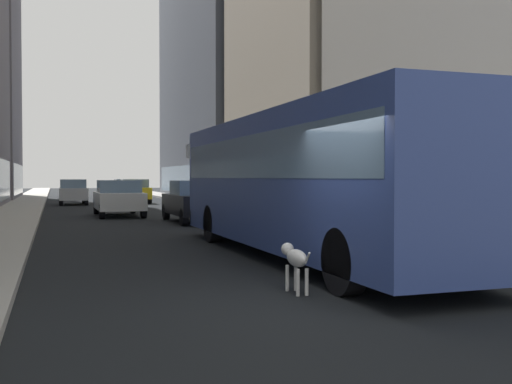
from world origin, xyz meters
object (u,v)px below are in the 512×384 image
Objects in this scene: car_black_suv at (194,201)px; car_white_van at (119,198)px; car_yellow_taxi at (134,191)px; car_blue_hatchback at (126,190)px; car_silver_sedan at (73,192)px; transit_bus at (304,176)px; dalmatian_dog at (295,259)px.

car_black_suv and car_white_van have the same top height.
car_yellow_taxi and car_black_suv have the same top height.
car_blue_hatchback and car_white_van have the same top height.
car_silver_sedan is (-1.60, 12.64, -0.01)m from car_white_van.
dalmatian_dog is (-1.72, -3.71, -1.26)m from transit_bus.
car_blue_hatchback is 1.16× the size of car_yellow_taxi.
transit_bus is at bearing 65.09° from dalmatian_dog.
car_black_suv and car_silver_sedan have the same top height.
transit_bus reaches higher than car_black_suv.
car_white_van is 4.66× the size of dalmatian_dog.
transit_bus is 34.14m from car_blue_hatchback.
car_white_van is at bearing -97.36° from car_blue_hatchback.
car_yellow_taxi is at bearing -90.00° from car_blue_hatchback.
transit_bus is 2.87× the size of car_silver_sedan.
car_white_van is (-2.40, 15.55, -0.95)m from transit_bus.
car_blue_hatchback is 7.15m from car_silver_sedan.
car_white_van is (-2.40, 4.75, 0.00)m from car_black_suv.
transit_bus is 2.87× the size of car_yellow_taxi.
car_white_van reaches higher than dalmatian_dog.
car_blue_hatchback is at bearing 82.64° from car_white_van.
dalmatian_dog is (-1.72, -14.51, -0.31)m from car_black_suv.
car_silver_sedan is 31.99m from dalmatian_dog.
transit_bus is 2.47× the size of car_blue_hatchback.
car_silver_sedan is (-4.00, 17.39, -0.00)m from car_black_suv.
transit_bus reaches higher than dalmatian_dog.
car_yellow_taxi is at bearing 80.01° from car_white_van.
car_white_van is at bearing 116.81° from car_black_suv.
car_silver_sedan is 4.18× the size of dalmatian_dog.
car_yellow_taxi is 1.00× the size of car_silver_sedan.
transit_bus reaches higher than car_white_van.
car_blue_hatchback is (0.00, 34.13, -0.95)m from transit_bus.
car_white_van and car_silver_sedan have the same top height.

